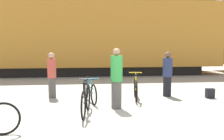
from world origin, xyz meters
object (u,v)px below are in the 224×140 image
object	(u,v)px
bicycle_teal	(89,91)
person_in_green	(116,79)
person_in_navy	(167,74)
backpack	(210,93)
person_in_red	(52,75)
freight_train	(103,24)
bicycle_yellow	(136,88)
bicycle_black	(86,100)

from	to	relation	value
bicycle_teal	person_in_green	bearing A→B (deg)	-50.61
person_in_navy	backpack	xyz separation A→B (m)	(1.41, -0.45, -0.64)
person_in_red	freight_train	bearing A→B (deg)	-135.70
freight_train	bicycle_yellow	size ratio (longest dim) A/B	25.14
bicycle_black	person_in_navy	bearing A→B (deg)	36.20
freight_train	bicycle_yellow	xyz separation A→B (m)	(0.64, -7.21, -2.63)
bicycle_teal	person_in_green	world-z (taller)	person_in_green
freight_train	bicycle_black	size ratio (longest dim) A/B	24.91
person_in_green	backpack	world-z (taller)	person_in_green
bicycle_black	person_in_red	distance (m)	2.66
freight_train	bicycle_yellow	bearing A→B (deg)	-84.97
bicycle_black	bicycle_teal	size ratio (longest dim) A/B	1.01
bicycle_black	person_in_red	xyz separation A→B (m)	(-1.18, 2.34, 0.41)
person_in_green	backpack	bearing A→B (deg)	48.83
freight_train	bicycle_teal	xyz separation A→B (m)	(-0.94, -7.35, -2.67)
bicycle_yellow	person_in_green	xyz separation A→B (m)	(-0.79, -1.09, 0.51)
person_in_red	backpack	bearing A→B (deg)	146.51
bicycle_black	bicycle_yellow	xyz separation A→B (m)	(1.69, 1.70, -0.01)
bicycle_black	backpack	xyz separation A→B (m)	(4.35, 1.70, -0.23)
person_in_green	bicycle_yellow	bearing A→B (deg)	85.41
freight_train	backpack	xyz separation A→B (m)	(3.29, -7.21, -2.85)
bicycle_black	person_in_navy	world-z (taller)	person_in_navy
bicycle_black	freight_train	bearing A→B (deg)	83.24
person_in_red	bicycle_black	bearing A→B (deg)	89.95
person_in_red	backpack	xyz separation A→B (m)	(5.54, -0.64, -0.64)
bicycle_teal	person_in_red	bearing A→B (deg)	149.00
bicycle_teal	person_in_red	distance (m)	1.59
bicycle_yellow	backpack	bearing A→B (deg)	0.02
freight_train	bicycle_teal	size ratio (longest dim) A/B	25.26
bicycle_yellow	backpack	world-z (taller)	bicycle_yellow
person_in_red	bicycle_yellow	bearing A→B (deg)	140.50
bicycle_yellow	bicycle_teal	distance (m)	1.58
freight_train	person_in_red	bearing A→B (deg)	-108.85
person_in_green	person_in_navy	size ratio (longest dim) A/B	1.11
person_in_navy	bicycle_black	bearing A→B (deg)	4.64
person_in_green	backpack	xyz separation A→B (m)	(3.45, 1.09, -0.73)
bicycle_black	bicycle_yellow	bearing A→B (deg)	45.11
bicycle_black	bicycle_teal	distance (m)	1.57
freight_train	bicycle_teal	world-z (taller)	freight_train
person_in_navy	person_in_green	bearing A→B (deg)	5.64
bicycle_yellow	bicycle_teal	bearing A→B (deg)	-174.96
freight_train	person_in_navy	size ratio (longest dim) A/B	26.49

